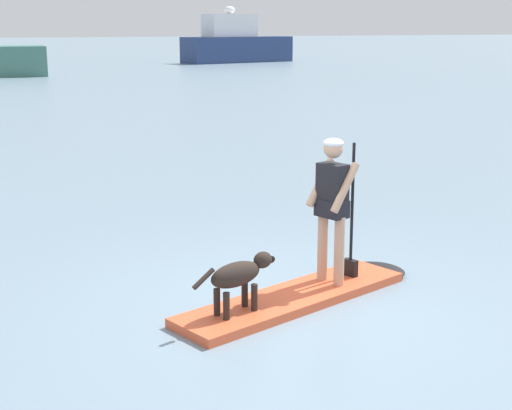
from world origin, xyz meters
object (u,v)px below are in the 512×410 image
at_px(moored_boat_outer, 236,44).
at_px(person_paddler, 333,201).
at_px(dog, 239,275).
at_px(paddleboard, 308,294).

bearing_deg(moored_boat_outer, person_paddler, -112.09).
xyz_separation_m(person_paddler, moored_boat_outer, (21.02, 51.79, 0.44)).
relative_size(dog, moored_boat_outer, 0.11).
height_order(paddleboard, person_paddler, person_paddler).
relative_size(paddleboard, person_paddler, 1.96).
relative_size(person_paddler, dog, 1.58).
bearing_deg(person_paddler, moored_boat_outer, 67.91).
distance_m(dog, moored_boat_outer, 56.79).
relative_size(paddleboard, moored_boat_outer, 0.33).
distance_m(person_paddler, dog, 1.51).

